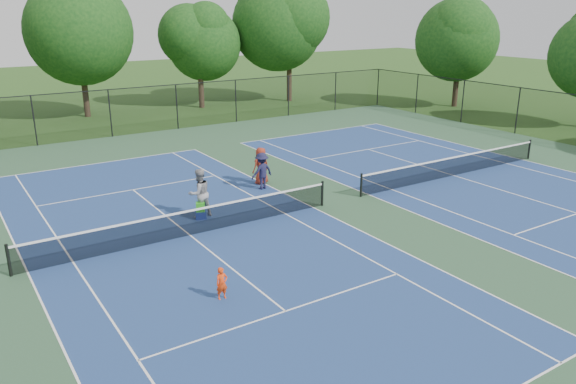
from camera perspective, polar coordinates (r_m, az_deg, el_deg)
ground at (r=24.12m, az=5.49°, el=-0.93°), size 140.00×140.00×0.00m
court_pad at (r=24.12m, az=5.49°, el=-0.92°), size 36.00×36.00×0.01m
tennis_court_left at (r=20.71m, az=-9.92°, el=-4.13°), size 12.00×23.83×1.07m
tennis_court_right at (r=28.80m, az=16.49°, el=1.78°), size 12.00×23.83×1.07m
perimeter_fence at (r=23.65m, az=5.60°, el=2.74°), size 36.08×36.08×3.02m
tree_back_b at (r=44.97m, az=-20.57°, el=15.49°), size 7.60×7.60×10.03m
tree_back_c at (r=46.97m, az=-9.06°, el=15.09°), size 6.00×6.00×8.40m
tree_back_d at (r=49.90m, az=0.13°, el=17.02°), size 7.80×7.80×10.37m
tree_side_e at (r=49.03m, az=17.13°, el=15.04°), size 6.60×6.60×8.87m
child_player at (r=16.13m, az=-6.74°, el=-9.21°), size 0.36×0.24×0.96m
instructor at (r=22.19m, az=-8.99°, el=-0.12°), size 1.04×0.86×1.96m
bystander_b at (r=25.42m, az=-2.67°, el=2.14°), size 1.17×0.78×1.69m
bystander_c at (r=26.19m, az=-2.76°, el=2.68°), size 0.92×0.67×1.74m
ball_crate at (r=22.23m, az=-8.85°, el=-2.33°), size 0.49×0.44×0.32m
ball_hopper at (r=22.12m, az=-8.89°, el=-1.50°), size 0.42×0.39×0.37m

